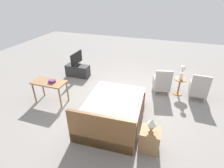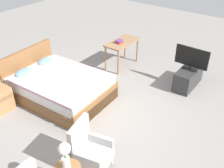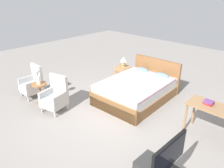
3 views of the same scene
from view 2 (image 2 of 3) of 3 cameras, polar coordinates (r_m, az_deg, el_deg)
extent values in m
plane|color=gray|center=(5.69, -2.96, -6.07)|extent=(16.00, 16.00, 0.00)
cube|color=brown|center=(6.15, -11.08, -1.80)|extent=(1.60, 2.22, 0.28)
cube|color=white|center=(6.01, -11.33, 0.25)|extent=(1.53, 2.13, 0.24)
cube|color=#CC9EAD|center=(5.88, -10.88, 1.24)|extent=(1.57, 1.96, 0.06)
cube|color=brown|center=(6.68, -17.85, 3.46)|extent=(1.53, 0.15, 0.96)
cube|color=brown|center=(5.54, -3.24, -4.71)|extent=(1.53, 0.13, 0.40)
ellipsoid|color=#668ED1|center=(6.25, -18.65, 2.40)|extent=(0.45, 0.30, 0.14)
ellipsoid|color=#668ED1|center=(6.62, -14.22, 4.87)|extent=(0.45, 0.30, 0.14)
cylinder|color=#ADA8A3|center=(4.60, -0.06, -16.19)|extent=(0.04, 0.04, 0.16)
cylinder|color=#ADA8A3|center=(4.75, -5.32, -14.46)|extent=(0.04, 0.04, 0.16)
cube|color=#ADA8A3|center=(4.43, -4.15, -16.10)|extent=(0.65, 0.65, 0.12)
cube|color=#A3B7CC|center=(4.35, -4.20, -15.13)|extent=(0.59, 0.59, 0.10)
cube|color=#ADA8A3|center=(4.24, -7.17, -11.67)|extent=(0.54, 0.20, 0.64)
cube|color=#ADA8A3|center=(4.16, -5.79, -16.54)|extent=(0.18, 0.52, 0.26)
cube|color=#ADA8A3|center=(4.44, -2.83, -12.41)|extent=(0.18, 0.52, 0.26)
cylinder|color=silver|center=(3.78, -9.93, -16.67)|extent=(0.11, 0.11, 0.22)
cylinder|color=#477538|center=(3.66, -10.17, -15.02)|extent=(0.02, 0.02, 0.10)
sphere|color=silver|center=(3.57, -10.36, -13.69)|extent=(0.17, 0.17, 0.17)
cube|color=#997047|center=(6.08, -23.26, -3.14)|extent=(0.44, 0.40, 0.54)
cube|color=brown|center=(5.86, -22.40, -3.01)|extent=(0.37, 0.01, 0.09)
cube|color=#2D2D2D|center=(6.69, 16.24, 1.39)|extent=(0.96, 0.40, 0.48)
cube|color=black|center=(6.57, 16.57, 3.29)|extent=(0.21, 0.33, 0.03)
cylinder|color=black|center=(6.55, 16.63, 3.60)|extent=(0.04, 0.04, 0.05)
cube|color=black|center=(6.43, 16.98, 5.62)|extent=(0.06, 0.81, 0.47)
cube|color=black|center=(6.45, 17.07, 5.69)|extent=(0.03, 0.75, 0.42)
cylinder|color=#8E6B47|center=(6.87, 1.39, 4.65)|extent=(0.05, 0.05, 0.68)
cylinder|color=#8E6B47|center=(7.58, 5.53, 7.28)|extent=(0.05, 0.05, 0.68)
cylinder|color=#8E6B47|center=(7.09, -1.39, 5.59)|extent=(0.05, 0.05, 0.68)
cylinder|color=#8E6B47|center=(7.79, 2.88, 8.08)|extent=(0.05, 0.05, 0.68)
cube|color=#8E6B47|center=(7.17, 2.24, 9.08)|extent=(1.04, 0.52, 0.04)
cube|color=#AD2823|center=(7.07, 1.56, 9.04)|extent=(0.20, 0.17, 0.03)
cube|color=#66387A|center=(7.06, 1.57, 9.24)|extent=(0.19, 0.16, 0.03)
cube|color=#66387A|center=(7.05, 1.57, 9.45)|extent=(0.19, 0.15, 0.03)
camera|label=1|loc=(7.86, -41.69, 23.27)|focal=28.00mm
camera|label=3|loc=(6.66, 43.68, 19.33)|focal=35.00mm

